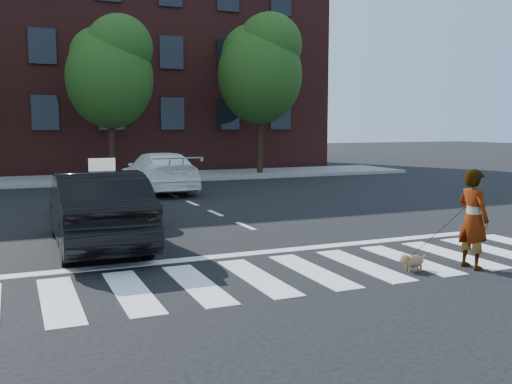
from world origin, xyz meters
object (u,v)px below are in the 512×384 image
woman (473,219)px  dog (412,261)px  black_sedan (97,209)px  tree_right (261,65)px  white_suv (159,172)px  tree_mid (110,68)px  taxi (102,194)px

woman → dog: (-1.05, 0.24, -0.68)m
black_sedan → dog: black_sedan is taller
tree_right → white_suv: 8.99m
woman → dog: 1.28m
tree_mid → tree_right: bearing=-0.0°
white_suv → woman: (2.19, -13.13, 0.13)m
black_sedan → dog: size_ratio=8.93×
tree_mid → taxi: 11.02m
taxi → woman: bearing=126.3°
black_sedan → dog: 6.11m
tree_right → taxi: 14.19m
tree_mid → tree_right: size_ratio=0.92×
tree_mid → white_suv: bearing=-79.7°
taxi → black_sedan: size_ratio=0.98×
tree_mid → woman: 18.58m
tree_right → black_sedan: tree_right is taller
taxi → black_sedan: black_sedan is taller
tree_mid → tree_right: (7.00, -0.00, 0.41)m
tree_right → taxi: (-8.93, -10.00, -4.64)m
tree_mid → tree_right: 7.01m
white_suv → woman: 13.31m
black_sedan → taxi: bearing=-99.0°
black_sedan → woman: 7.05m
tree_mid → black_sedan: 14.42m
tree_mid → taxi: tree_mid is taller
tree_right → dog: (-5.00, -17.64, -5.09)m
white_suv → dog: size_ratio=9.59×
tree_mid → black_sedan: size_ratio=1.53×
taxi → woman: 9.33m
tree_right → white_suv: bearing=-142.2°
black_sedan → woman: (5.59, -4.29, 0.09)m
taxi → white_suv: white_suv is taller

